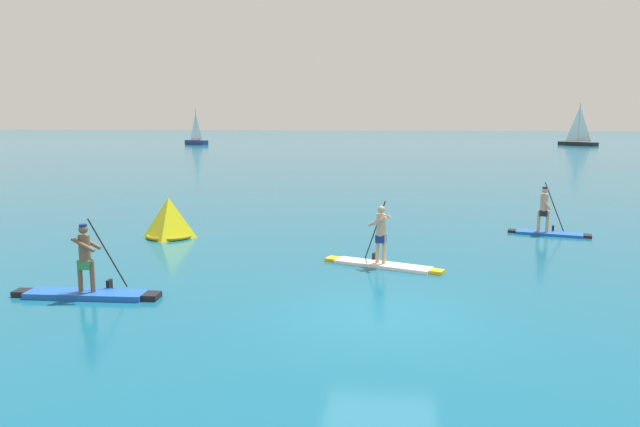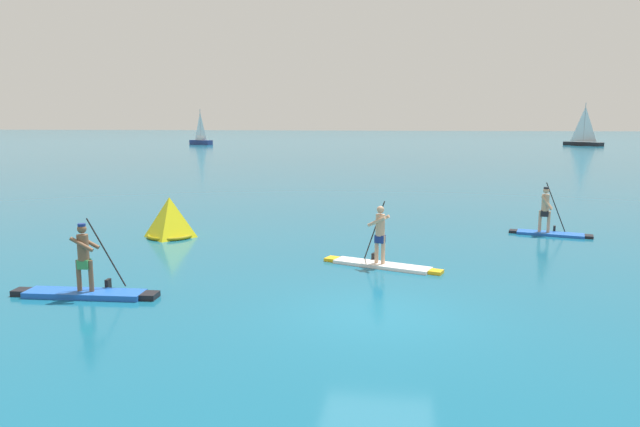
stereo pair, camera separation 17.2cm
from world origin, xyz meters
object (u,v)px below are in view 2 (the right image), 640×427
at_px(paddleboarder_mid_center, 381,254).
at_px(sailboat_right_horizon, 583,140).
at_px(race_marker_buoy, 170,219).
at_px(paddleboarder_far_right, 549,224).
at_px(paddleboarder_near_left, 86,283).
at_px(sailboat_left_horizon, 201,140).

relative_size(paddleboarder_mid_center, sailboat_right_horizon, 0.50).
bearing_deg(race_marker_buoy, paddleboarder_far_right, 10.13).
distance_m(paddleboarder_far_right, sailboat_right_horizon, 82.13).
xyz_separation_m(paddleboarder_far_right, race_marker_buoy, (-13.44, -2.40, 0.25)).
distance_m(paddleboarder_near_left, paddleboarder_far_right, 15.73).
bearing_deg(paddleboarder_mid_center, paddleboarder_near_left, 49.57).
relative_size(paddleboarder_near_left, sailboat_right_horizon, 0.51).
bearing_deg(paddleboarder_near_left, sailboat_left_horizon, 105.21).
xyz_separation_m(paddleboarder_mid_center, paddleboarder_far_right, (5.83, 5.55, 0.02)).
bearing_deg(paddleboarder_far_right, race_marker_buoy, -155.01).
xyz_separation_m(race_marker_buoy, sailboat_right_horizon, (36.67, 81.17, 0.30)).
bearing_deg(paddleboarder_mid_center, paddleboarder_far_right, -116.75).
height_order(paddleboarder_near_left, sailboat_right_horizon, sailboat_right_horizon).
bearing_deg(paddleboarder_mid_center, race_marker_buoy, -2.81).
xyz_separation_m(paddleboarder_mid_center, race_marker_buoy, (-7.61, 3.15, 0.27)).
xyz_separation_m(race_marker_buoy, sailboat_left_horizon, (-26.29, 75.51, 0.22)).
bearing_deg(paddleboarder_near_left, paddleboarder_mid_center, 26.91).
bearing_deg(sailboat_left_horizon, paddleboarder_far_right, 144.35).
distance_m(race_marker_buoy, sailboat_left_horizon, 79.96).
bearing_deg(sailboat_right_horizon, paddleboarder_far_right, -56.82).
xyz_separation_m(paddleboarder_near_left, race_marker_buoy, (-0.85, 7.04, 0.33)).
bearing_deg(paddleboarder_mid_center, sailboat_left_horizon, -47.02).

